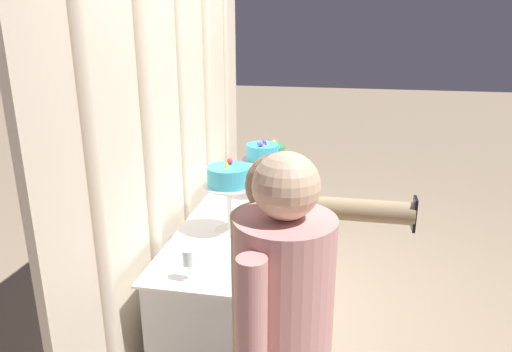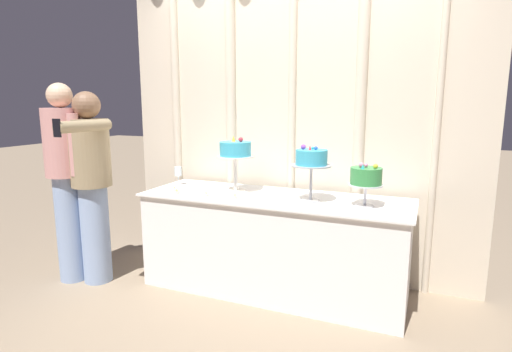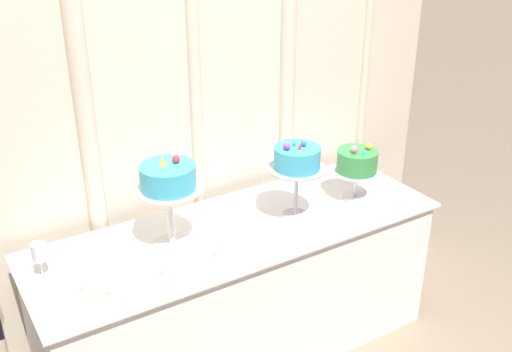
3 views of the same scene
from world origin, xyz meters
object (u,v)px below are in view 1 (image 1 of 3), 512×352
tealight_near_left (257,265)px  guest_girl_blue_dress (277,337)px  cake_display_rightmost (271,154)px  cake_display_center (262,155)px  cake_display_leftmost (229,180)px  wine_glass (189,258)px  tealight_far_left (238,271)px  tealight_far_right (269,225)px  cake_table (247,262)px  tealight_near_right (262,244)px

tealight_near_left → guest_girl_blue_dress: bearing=-163.5°
cake_display_rightmost → cake_display_center: bearing=180.0°
cake_display_leftmost → wine_glass: size_ratio=2.79×
tealight_far_left → tealight_far_right: tealight_far_right is taller
cake_table → wine_glass: size_ratio=12.77×
tealight_far_left → tealight_far_right: (0.59, -0.07, 0.00)m
cake_display_rightmost → tealight_far_left: (-1.52, -0.08, -0.19)m
cake_display_center → cake_display_rightmost: bearing=-0.0°
cake_display_center → cake_display_rightmost: cake_display_center is taller
cake_display_rightmost → cake_table: bearing=176.0°
wine_glass → tealight_near_left: wine_glass is taller
wine_glass → tealight_far_right: bearing=-22.4°
guest_girl_blue_dress → tealight_far_right: bearing=10.7°
cake_display_rightmost → tealight_near_right: (-1.19, -0.14, -0.20)m
cake_display_leftmost → tealight_near_left: (-0.40, -0.25, -0.31)m
cake_display_rightmost → wine_glass: bearing=175.1°
tealight_near_left → tealight_far_right: 0.50m
cake_display_leftmost → tealight_near_left: cake_display_leftmost is taller
wine_glass → tealight_near_right: 0.53m
cake_display_rightmost → tealight_far_left: 1.54m
wine_glass → tealight_far_right: 0.75m
cake_display_leftmost → tealight_near_left: size_ratio=11.01×
cake_display_rightmost → cake_display_leftmost: bearing=175.4°
tealight_far_right → tealight_near_right: bearing=179.7°
tealight_near_left → tealight_near_right: size_ratio=0.96×
tealight_near_left → tealight_near_right: tealight_near_left is taller
wine_glass → guest_girl_blue_dress: bearing=-134.4°
cake_display_leftmost → tealight_far_right: 0.40m
cake_display_center → guest_girl_blue_dress: (-1.73, -0.37, -0.20)m
cake_display_rightmost → tealight_far_left: cake_display_rightmost is taller
cake_display_rightmost → tealight_near_left: (-1.44, -0.16, -0.19)m
cake_display_center → tealight_far_left: bearing=-176.1°
wine_glass → cake_display_center: bearing=-6.5°
cake_display_rightmost → guest_girl_blue_dress: bearing=-170.2°
tealight_near_right → cake_display_center: bearing=10.1°
tealight_far_left → tealight_near_left: (0.08, -0.09, 0.00)m
cake_display_center → guest_girl_blue_dress: guest_girl_blue_dress is taller
tealight_near_right → tealight_far_right: size_ratio=1.12×
tealight_far_right → tealight_near_left: bearing=-177.7°
cake_display_leftmost → cake_display_center: cake_display_leftmost is taller
cake_display_rightmost → tealight_near_right: bearing=-173.2°
tealight_near_left → tealight_far_right: same height
tealight_far_left → tealight_near_right: 0.34m
cake_table → cake_display_leftmost: 0.79m
cake_display_leftmost → cake_display_center: bearing=-7.3°
cake_table → cake_display_leftmost: (-0.34, 0.04, 0.71)m
cake_table → tealight_far_right: (-0.24, -0.19, 0.40)m
cake_display_rightmost → tealight_far_right: 0.97m
cake_display_center → wine_glass: size_ratio=2.57×
cake_table → tealight_near_right: size_ratio=48.55×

